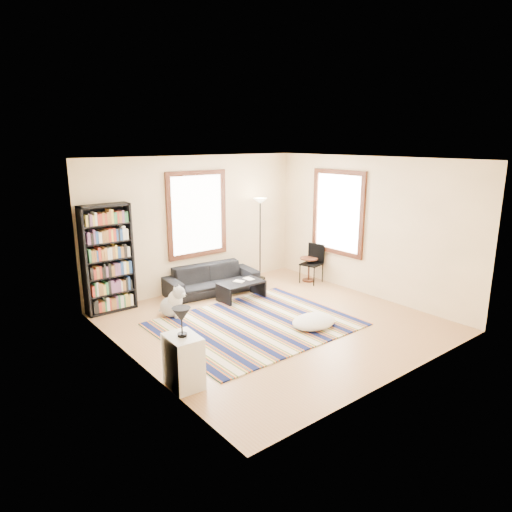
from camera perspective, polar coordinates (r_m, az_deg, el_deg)
floor at (r=8.10m, az=2.23°, el=-8.60°), size 5.00×5.00×0.10m
ceiling at (r=7.46m, az=2.45°, el=12.37°), size 5.00×5.00×0.10m
wall_back at (r=9.68m, az=-7.60°, el=4.07°), size 5.00×0.10×2.80m
wall_front at (r=6.03m, az=18.41°, el=-2.86°), size 5.00×0.10×2.80m
wall_left at (r=6.33m, az=-15.41°, el=-1.81°), size 0.10×5.00×2.80m
wall_right at (r=9.49m, az=14.10°, el=3.55°), size 0.10×5.00×2.80m
window_back at (r=9.58m, az=-7.39°, el=5.19°), size 1.20×0.06×1.60m
window_right at (r=9.89m, az=10.21°, el=5.36°), size 0.06×1.20×1.60m
rug at (r=7.97m, az=-0.05°, el=-8.51°), size 3.18×2.54×0.02m
sofa at (r=9.56m, az=-5.58°, el=-2.89°), size 2.03×0.99×0.57m
bookshelf at (r=8.72m, az=-18.04°, el=-0.35°), size 0.90×0.30×2.00m
coffee_table at (r=9.14m, az=-1.85°, el=-4.34°), size 1.02×0.78×0.36m
book_a at (r=9.02m, az=-2.37°, el=-3.32°), size 0.25×0.22×0.02m
book_b at (r=9.20m, az=-1.30°, el=-2.97°), size 0.16×0.22×0.02m
floor_cushion at (r=7.90m, az=7.24°, el=-8.11°), size 1.00×0.89×0.21m
floor_lamp at (r=10.26m, az=0.52°, el=2.10°), size 0.34×0.34×1.86m
side_table at (r=10.35m, az=6.62°, el=-1.66°), size 0.49×0.49×0.54m
folding_chair at (r=10.18m, az=6.95°, el=-1.00°), size 0.51×0.49×0.86m
white_cabinet at (r=6.06m, az=-9.06°, el=-12.88°), size 0.41×0.52×0.70m
table_lamp at (r=5.84m, az=-9.27°, el=-8.16°), size 0.27×0.27×0.38m
dog at (r=8.38m, az=-10.63°, el=-5.51°), size 0.60×0.70×0.59m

